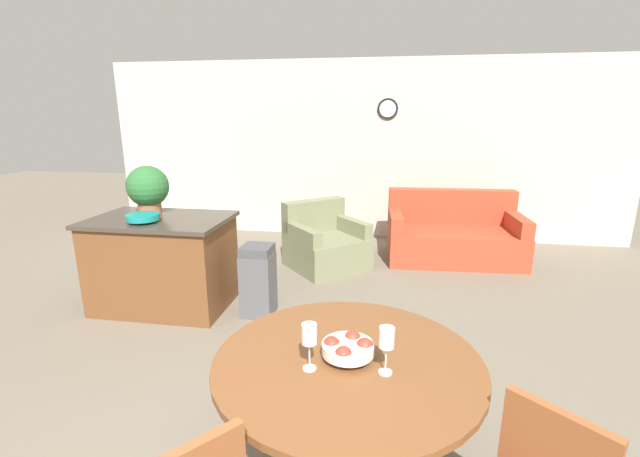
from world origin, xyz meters
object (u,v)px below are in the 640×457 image
Objects in this scene: potted_plant at (148,188)px; wine_glass_right at (387,339)px; kitchen_island at (163,262)px; fruit_bowl at (348,348)px; trash_bin at (258,281)px; couch at (453,237)px; teal_bowl at (143,217)px; armchair at (325,245)px; wine_glass_left at (309,336)px; dining_table at (347,390)px.

wine_glass_right is at bearing -42.00° from potted_plant.
wine_glass_right is at bearing -41.99° from kitchen_island.
fruit_bowl is 3.07m from potted_plant.
trash_bin is 2.92m from couch.
potted_plant reaches higher than fruit_bowl.
teal_bowl is at bearing 140.57° from fruit_bowl.
potted_plant is at bearing 137.00° from fruit_bowl.
armchair is (-0.62, 3.32, -0.53)m from fruit_bowl.
potted_plant is (-2.23, 2.08, 0.36)m from fruit_bowl.
wine_glass_right is at bearing -38.55° from teal_bowl.
armchair is (1.61, 1.24, -0.90)m from potted_plant.
teal_bowl reaches higher than armchair.
wine_glass_right is 0.33× the size of trash_bin.
wine_glass_right is 3.56m from armchair.
wine_glass_left reaches higher than kitchen_island.
dining_table is 2.73m from teal_bowl.
teal_bowl is (-0.05, -0.19, 0.51)m from kitchen_island.
couch is at bearing 29.40° from potted_plant.
wine_glass_right is 2.90m from teal_bowl.
kitchen_island is at bearing 136.91° from fruit_bowl.
wine_glass_left reaches higher than armchair.
kitchen_island is 0.76m from potted_plant.
dining_table is at bearing -96.40° from fruit_bowl.
fruit_bowl is 2.20m from trash_bin.
couch is at bearing -21.52° from armchair.
dining_table is 0.39m from wine_glass_right.
trash_bin is at bearing 122.05° from wine_glass_right.
armchair is at bearing 47.51° from teal_bowl.
fruit_bowl is at bearing -43.00° from potted_plant.
wine_glass_left is at bearing -175.90° from wine_glass_right.
teal_bowl is at bearing -104.13° from kitchen_island.
kitchen_island is 0.75× the size of couch.
potted_plant is at bearing 176.23° from armchair.
wine_glass_right is at bearing -118.19° from armchair.
trash_bin is at bearing -147.93° from armchair.
armchair is at bearing 44.83° from kitchen_island.
fruit_bowl is 2.71m from teal_bowl.
fruit_bowl is 0.84× the size of teal_bowl.
teal_bowl is 2.28m from armchair.
trash_bin is at bearing 113.97° from wine_glass_left.
dining_table is 0.74× the size of couch.
kitchen_island is at bearing -42.11° from potted_plant.
wine_glass_right is 4.14m from couch.
wine_glass_right is at bearing -104.97° from couch.
wine_glass_left is 0.19× the size of armchair.
fruit_bowl is 2.82m from kitchen_island.
potted_plant reaches higher than trash_bin.
couch is at bearing 73.47° from wine_glass_left.
fruit_bowl is 0.14× the size of couch.
potted_plant is 1.46m from trash_bin.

